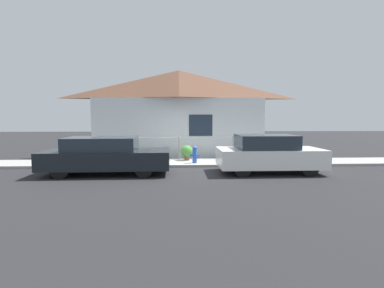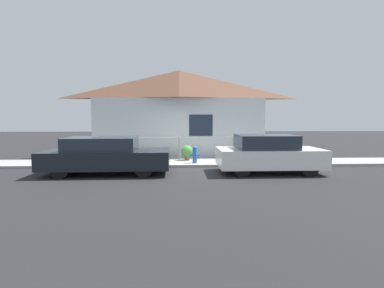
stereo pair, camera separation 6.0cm
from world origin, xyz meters
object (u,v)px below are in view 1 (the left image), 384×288
object	(u,v)px
car_left	(106,155)
fire_hydrant	(195,154)
car_right	(268,154)
potted_plant_near_hydrant	(187,152)
potted_plant_by_fence	(127,154)

from	to	relation	value
car_left	fire_hydrant	xyz separation A→B (m)	(3.18, 1.72, -0.18)
car_right	potted_plant_near_hydrant	xyz separation A→B (m)	(-2.82, 2.56, -0.20)
car_right	potted_plant_near_hydrant	size ratio (longest dim) A/B	5.62
car_left	potted_plant_by_fence	size ratio (longest dim) A/B	7.47
car_left	potted_plant_by_fence	world-z (taller)	car_left
car_right	car_left	bearing A→B (deg)	-179.79
fire_hydrant	potted_plant_by_fence	xyz separation A→B (m)	(-2.84, 0.75, -0.06)
car_right	potted_plant_by_fence	world-z (taller)	car_right
car_right	fire_hydrant	world-z (taller)	car_right
car_right	fire_hydrant	distance (m)	3.06
potted_plant_near_hydrant	potted_plant_by_fence	world-z (taller)	potted_plant_near_hydrant
car_left	potted_plant_near_hydrant	world-z (taller)	car_left
car_right	potted_plant_by_fence	bearing A→B (deg)	155.59
fire_hydrant	potted_plant_near_hydrant	xyz separation A→B (m)	(-0.29, 0.84, 0.00)
potted_plant_near_hydrant	potted_plant_by_fence	size ratio (longest dim) A/B	1.12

